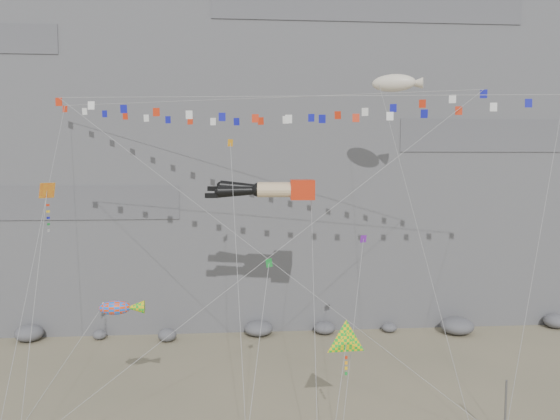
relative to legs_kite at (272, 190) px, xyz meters
name	(u,v)px	position (x,y,z in m)	size (l,w,h in m)	color
cliff	(252,79)	(-0.63, 24.59, 11.38)	(80.00, 28.00, 50.00)	slate
talus_boulders	(259,329)	(-0.63, 9.59, -13.02)	(60.00, 3.00, 1.20)	slate
anchor_pole_right	(505,413)	(12.03, -10.74, -11.76)	(0.12, 0.12, 3.72)	slate
legs_kite	(272,190)	(0.00, 0.00, 0.00)	(7.76, 16.39, 20.06)	red
flag_banner_upper	(248,99)	(-1.62, 2.58, 6.60)	(30.27, 20.48, 27.97)	red
flag_banner_lower	(306,96)	(2.00, -2.65, 6.19)	(32.58, 10.00, 23.58)	red
harlequin_kite	(47,191)	(-13.43, -5.99, 0.26)	(1.95, 6.71, 15.12)	red
fish_windsock	(115,308)	(-9.81, -5.83, -6.73)	(6.86, 5.40, 9.78)	#FB3F0C
delta_kite	(346,342)	(3.48, -9.32, -7.99)	(3.50, 6.34, 8.46)	yellow
blimp_windsock	(394,84)	(9.39, 2.70, 7.86)	(4.35, 12.72, 24.29)	beige
small_kite_a	(231,149)	(-2.90, -1.27, 2.82)	(1.51, 13.48, 21.17)	orange
small_kite_b	(363,241)	(6.33, -0.95, -3.63)	(4.56, 12.27, 15.89)	#6D1CA4
small_kite_c	(269,266)	(-0.71, -7.27, -4.07)	(2.47, 8.25, 12.44)	#16922F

